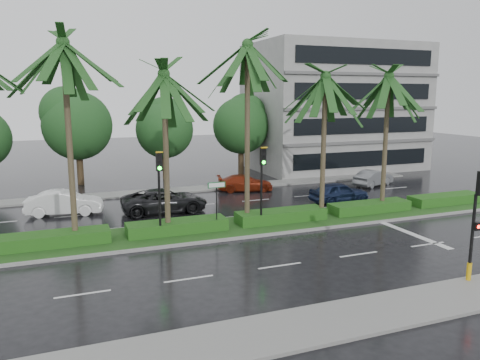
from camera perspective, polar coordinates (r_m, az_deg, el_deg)
name	(u,v)px	position (r m, az deg, el deg)	size (l,w,h in m)	color
ground	(238,234)	(24.68, -0.25, -6.58)	(120.00, 120.00, 0.00)	black
near_sidewalk	(350,318)	(16.20, 13.29, -16.03)	(40.00, 2.40, 0.12)	gray
far_sidewalk	(182,190)	(35.80, -7.14, -1.23)	(40.00, 2.00, 0.12)	gray
median	(231,227)	(25.56, -1.06, -5.80)	(36.00, 4.00, 0.15)	gray
hedge	(231,221)	(25.46, -1.06, -5.00)	(35.20, 1.40, 0.60)	#1A4413
lane_markings	(293,230)	(25.51, 6.51, -6.07)	(34.00, 13.06, 0.01)	silver
palm_row	(207,74)	(24.19, -4.00, 12.76)	(26.30, 4.20, 10.42)	#443B27
signal_near	(476,221)	(19.77, 26.79, -4.48)	(0.34, 0.45, 4.36)	black
signal_median_left	(159,182)	(23.17, -9.80, -0.22)	(0.34, 0.42, 4.36)	black
signal_median_right	(262,175)	(24.82, 2.73, 0.62)	(0.34, 0.42, 4.36)	black
street_sign	(217,194)	(24.26, -2.87, -1.71)	(0.95, 0.09, 2.60)	black
bg_trees	(160,125)	(40.54, -9.70, 6.57)	(32.54, 5.45, 7.88)	#392C1A
building	(334,107)	(47.47, 11.35, 8.70)	(16.00, 10.00, 12.00)	gray
car_white	(64,203)	(30.35, -20.64, -2.61)	(4.46, 1.56, 1.47)	white
car_darkgrey	(164,201)	(29.31, -9.20, -2.51)	(5.28, 2.43, 1.47)	black
car_red	(245,183)	(35.42, 0.61, -0.36)	(4.21, 1.71, 1.22)	maroon
car_blue	(339,192)	(32.33, 11.96, -1.48)	(4.07, 1.64, 1.39)	#162142
car_grey	(373,178)	(38.91, 15.96, 0.24)	(3.87, 1.35, 1.27)	slate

